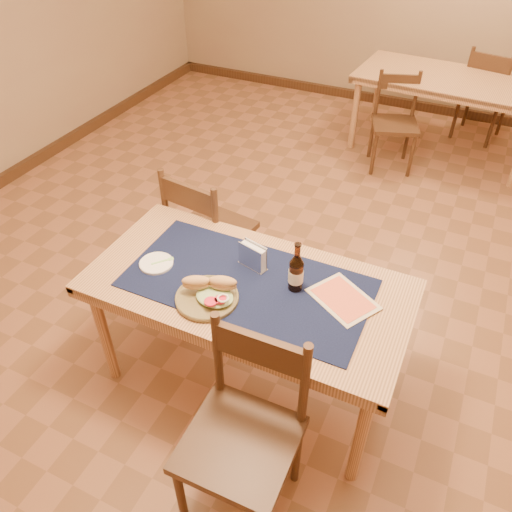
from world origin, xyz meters
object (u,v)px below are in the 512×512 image
at_px(beer_bottle, 296,272).
at_px(napkin_holder, 253,257).
at_px(chair_main_near, 244,432).
at_px(main_table, 248,295).
at_px(back_table, 450,86).
at_px(sandwich_plate, 209,294).
at_px(chair_main_far, 208,231).

distance_m(beer_bottle, napkin_holder, 0.26).
xyz_separation_m(chair_main_near, beer_bottle, (-0.05, 0.67, 0.34)).
relative_size(main_table, back_table, 0.91).
xyz_separation_m(main_table, back_table, (0.50, 3.32, 0.00)).
bearing_deg(chair_main_near, sandwich_plate, 132.42).
relative_size(back_table, napkin_holder, 10.68).
height_order(main_table, napkin_holder, napkin_holder).
bearing_deg(beer_bottle, chair_main_near, -85.73).
relative_size(main_table, chair_main_far, 1.65).
xyz_separation_m(main_table, sandwich_plate, (-0.11, -0.18, 0.12)).
distance_m(back_table, napkin_holder, 3.25).
distance_m(main_table, chair_main_far, 0.82).
distance_m(main_table, back_table, 3.36).
bearing_deg(chair_main_near, back_table, 86.81).
bearing_deg(main_table, beer_bottle, 15.80).
xyz_separation_m(chair_main_far, napkin_holder, (0.53, -0.45, 0.32)).
relative_size(chair_main_near, beer_bottle, 3.65).
distance_m(back_table, beer_bottle, 3.27).
xyz_separation_m(chair_main_far, chair_main_near, (0.84, -1.18, 0.01)).
distance_m(chair_main_far, beer_bottle, 1.00).
xyz_separation_m(back_table, napkin_holder, (-0.52, -3.20, 0.15)).
bearing_deg(chair_main_far, chair_main_near, -54.55).
height_order(chair_main_far, sandwich_plate, chair_main_far).
bearing_deg(back_table, napkin_holder, -99.29).
bearing_deg(back_table, sandwich_plate, -99.86).
distance_m(sandwich_plate, napkin_holder, 0.31).
bearing_deg(beer_bottle, napkin_holder, 167.36).
distance_m(main_table, beer_bottle, 0.30).
bearing_deg(main_table, chair_main_near, -65.43).
distance_m(back_table, sandwich_plate, 3.55).
bearing_deg(back_table, beer_bottle, -94.72).
height_order(back_table, napkin_holder, napkin_holder).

